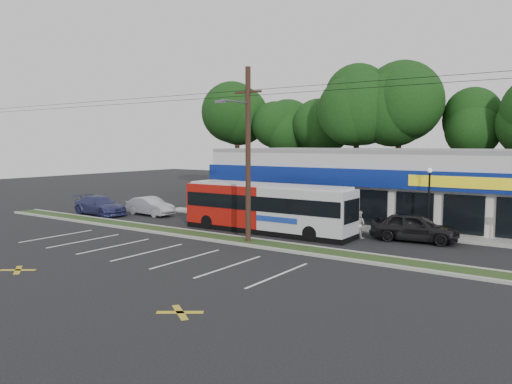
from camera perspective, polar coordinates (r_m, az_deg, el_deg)
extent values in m
plane|color=black|center=(30.01, -6.70, -5.47)|extent=(120.00, 120.00, 0.00)
cube|color=#243A17|center=(30.75, -5.47, -5.08)|extent=(40.00, 1.60, 0.12)
cube|color=#9E9E93|center=(30.11, -6.51, -5.29)|extent=(40.00, 0.25, 0.14)
cube|color=#9E9E93|center=(31.39, -4.47, -4.83)|extent=(40.00, 0.25, 0.14)
cube|color=#9E9E93|center=(34.77, 9.53, -3.90)|extent=(32.00, 2.20, 0.10)
cube|color=beige|center=(40.71, 14.42, 0.85)|extent=(25.00, 12.00, 5.00)
cube|color=navy|center=(34.86, 10.89, 1.65)|extent=(25.00, 0.50, 1.20)
cube|color=black|center=(35.22, 10.95, -1.59)|extent=(24.00, 0.12, 2.40)
cube|color=yellow|center=(32.42, 22.09, 1.05)|extent=(6.00, 0.06, 0.70)
cube|color=gray|center=(40.58, 14.51, 4.58)|extent=(25.00, 12.00, 0.30)
cylinder|color=black|center=(28.38, -0.91, 4.10)|extent=(0.30, 0.30, 10.00)
cube|color=black|center=(28.52, -0.92, 11.35)|extent=(1.80, 0.12, 0.12)
cylinder|color=#59595E|center=(27.50, -2.40, 10.31)|extent=(0.10, 2.40, 0.10)
cube|color=#59595E|center=(26.47, -4.12, 10.26)|extent=(0.50, 0.25, 0.15)
cylinder|color=black|center=(30.36, -5.62, 11.16)|extent=(50.00, 0.02, 0.02)
cylinder|color=black|center=(30.33, -5.62, 10.60)|extent=(50.00, 0.02, 0.02)
cylinder|color=black|center=(32.25, 19.13, -1.37)|extent=(0.12, 0.12, 4.00)
sphere|color=silver|center=(32.08, 19.25, 2.35)|extent=(0.30, 0.30, 0.30)
cylinder|color=black|center=(59.84, -1.79, 2.83)|extent=(0.56, 0.56, 5.72)
sphere|color=black|center=(59.83, -1.81, 8.19)|extent=(6.76, 6.76, 6.76)
cylinder|color=black|center=(57.01, 2.26, 2.69)|extent=(0.56, 0.56, 5.72)
sphere|color=black|center=(57.01, 2.28, 8.31)|extent=(6.76, 6.76, 6.76)
cylinder|color=black|center=(54.50, 6.70, 2.53)|extent=(0.56, 0.56, 5.72)
sphere|color=black|center=(54.50, 6.77, 8.40)|extent=(6.76, 6.76, 6.76)
cylinder|color=black|center=(52.35, 11.55, 2.33)|extent=(0.56, 0.56, 5.72)
sphere|color=black|center=(52.34, 11.67, 8.45)|extent=(6.76, 6.76, 6.76)
cylinder|color=black|center=(50.60, 16.76, 2.09)|extent=(0.56, 0.56, 5.72)
sphere|color=black|center=(50.59, 16.94, 8.42)|extent=(6.76, 6.76, 6.76)
cylinder|color=black|center=(49.30, 22.30, 1.83)|extent=(0.56, 0.56, 5.72)
sphere|color=black|center=(49.29, 22.54, 8.32)|extent=(6.76, 6.76, 6.76)
cube|color=#A5130C|center=(33.74, -2.88, -1.34)|extent=(5.83, 2.47, 2.66)
cube|color=silver|center=(30.62, 5.84, -2.07)|extent=(5.83, 2.47, 2.66)
cube|color=black|center=(32.31, 1.26, -4.30)|extent=(11.64, 2.47, 0.34)
cube|color=black|center=(32.05, 1.27, -1.13)|extent=(11.41, 2.57, 0.92)
cube|color=black|center=(29.33, 10.90, -2.14)|extent=(0.08, 2.06, 1.36)
cube|color=#193899|center=(30.37, 2.31, -3.17)|extent=(2.91, 0.05, 0.34)
cube|color=silver|center=(31.94, 1.27, 0.77)|extent=(11.06, 2.27, 0.17)
cylinder|color=black|center=(33.78, -5.56, -3.41)|extent=(0.93, 0.28, 0.93)
cylinder|color=black|center=(35.46, -3.31, -2.97)|extent=(0.93, 0.28, 0.93)
cylinder|color=black|center=(29.48, 6.20, -4.74)|extent=(0.93, 0.28, 0.93)
cylinder|color=black|center=(31.40, 8.08, -4.13)|extent=(0.93, 0.28, 0.93)
imported|color=black|center=(30.69, 17.64, -3.84)|extent=(5.18, 2.58, 1.70)
imported|color=#A9AAB1|center=(40.73, -11.99, -1.60)|extent=(4.49, 1.78, 1.45)
imported|color=navy|center=(42.00, -17.39, -1.49)|extent=(5.32, 2.51, 1.50)
imported|color=silver|center=(33.84, 3.12, -2.52)|extent=(0.71, 0.47, 1.94)
imported|color=#B6ACA3|center=(30.87, 11.67, -3.65)|extent=(0.92, 0.78, 1.68)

